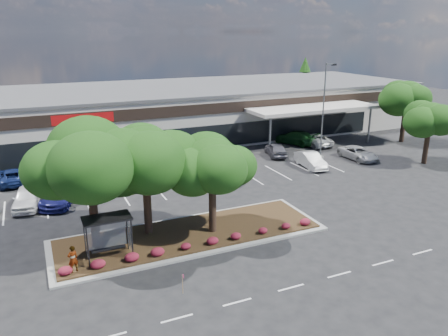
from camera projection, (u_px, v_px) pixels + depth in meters
name	position (u px, v px, depth m)	size (l,w,h in m)	color
ground	(244.00, 257.00, 26.49)	(160.00, 160.00, 0.00)	black
retail_store	(124.00, 114.00, 55.07)	(80.40, 25.20, 6.25)	beige
landscape_island	(190.00, 235.00, 29.15)	(18.00, 6.00, 0.26)	#979792
lane_markings	(185.00, 200.00, 35.50)	(33.12, 20.06, 0.01)	silver
shrub_row	(202.00, 243.00, 27.20)	(17.00, 0.80, 0.50)	maroon
bus_shelter	(107.00, 225.00, 25.42)	(2.75, 1.55, 2.59)	black
island_tree_west	(91.00, 187.00, 26.01)	(7.20, 7.20, 7.89)	#13390F
island_tree_mid	(146.00, 181.00, 28.08)	(6.60, 6.60, 7.32)	#13390F
island_tree_east	(212.00, 185.00, 28.46)	(5.80, 5.80, 6.50)	#13390F
tree_east_near	(428.00, 133.00, 44.41)	(5.60, 5.60, 6.51)	#13390F
tree_east_far	(405.00, 111.00, 53.16)	(6.40, 6.40, 7.62)	#13390F
conifer_north_east	(304.00, 83.00, 76.76)	(3.96, 3.96, 9.00)	#13390F
person_waiting	(73.00, 259.00, 24.17)	(0.57, 0.38, 1.57)	#594C47
light_pole	(324.00, 118.00, 45.37)	(1.43, 0.59, 10.12)	#979792
survey_stake	(183.00, 282.00, 22.59)	(0.07, 0.14, 1.11)	#9C7751
car_1	(27.00, 198.00, 33.82)	(1.85, 4.59, 1.56)	white
car_2	(61.00, 193.00, 34.72)	(2.20, 5.41, 1.57)	navy
car_4	(208.00, 173.00, 39.45)	(1.82, 5.21, 1.72)	#144B1D
car_5	(225.00, 171.00, 40.27)	(2.48, 5.38, 1.50)	#154C25
car_7	(311.00, 160.00, 43.81)	(1.60, 4.58, 1.51)	silver
car_8	(358.00, 153.00, 46.64)	(2.21, 4.80, 1.33)	#BABABA
car_9	(12.00, 176.00, 39.21)	(2.25, 4.89, 1.36)	navy
car_10	(108.00, 167.00, 41.13)	(2.02, 5.01, 1.71)	#743D06
car_11	(108.00, 167.00, 41.70)	(2.27, 4.91, 1.37)	#1B4423
car_12	(164.00, 165.00, 41.97)	(2.58, 5.59, 1.55)	slate
car_13	(211.00, 153.00, 45.87)	(1.78, 5.09, 1.68)	navy
car_14	(231.00, 156.00, 45.22)	(1.70, 4.23, 1.44)	slate
car_15	(276.00, 149.00, 47.83)	(1.74, 4.32, 1.47)	#5D5D65
car_16	(295.00, 137.00, 52.92)	(2.31, 5.69, 1.65)	#184C1F
car_17	(314.00, 139.00, 52.31)	(2.43, 5.28, 1.47)	silver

